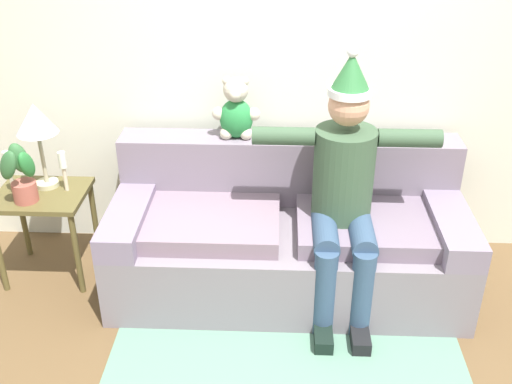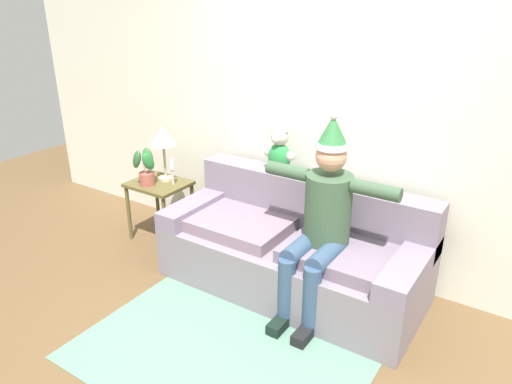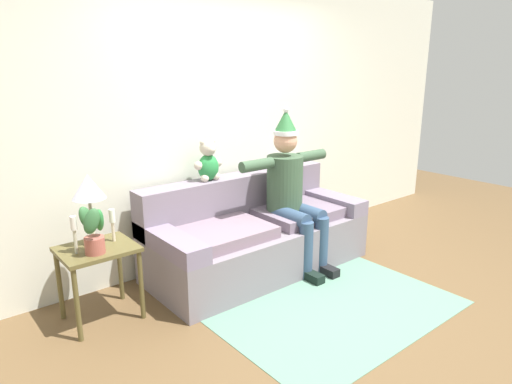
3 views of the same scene
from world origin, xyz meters
TOP-DOWN VIEW (x-y plane):
  - ground_plane at (0.00, 0.00)m, footprint 10.00×10.00m
  - back_wall at (0.00, 1.55)m, footprint 7.00×0.10m
  - couch at (0.00, 1.02)m, footprint 2.07×0.90m
  - person_seated at (0.30, 0.86)m, footprint 1.02×0.77m
  - teddy_bear at (-0.32, 1.30)m, footprint 0.29×0.17m
  - side_table at (-1.48, 1.04)m, footprint 0.53×0.45m
  - table_lamp at (-1.47, 1.13)m, footprint 0.24×0.24m
  - potted_plant at (-1.53, 0.93)m, footprint 0.21×0.23m
  - candle_tall at (-1.63, 1.02)m, footprint 0.04×0.04m
  - candle_short at (-1.33, 1.08)m, footprint 0.04×0.04m
  - area_rug at (0.00, -0.03)m, footprint 1.89×1.24m

SIDE VIEW (x-z plane):
  - ground_plane at x=0.00m, z-range 0.00..0.00m
  - area_rug at x=0.00m, z-range 0.00..0.01m
  - couch at x=0.00m, z-range -0.10..0.75m
  - side_table at x=-1.48m, z-range 0.19..0.77m
  - candle_short at x=-1.33m, z-range 0.62..0.87m
  - potted_plant at x=-1.53m, z-range 0.56..0.93m
  - candle_tall at x=-1.63m, z-range 0.62..0.90m
  - person_seated at x=0.30m, z-range 0.01..1.52m
  - table_lamp at x=-1.47m, z-range 0.73..1.26m
  - teddy_bear at x=-0.32m, z-range 0.83..1.21m
  - back_wall at x=0.00m, z-range 0.00..2.70m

